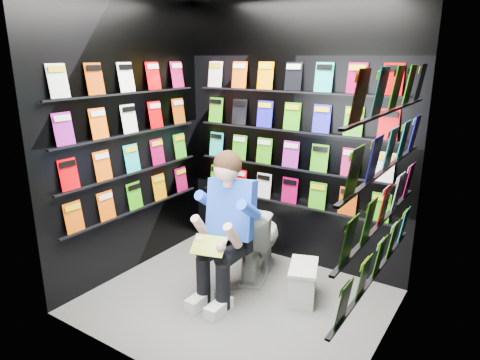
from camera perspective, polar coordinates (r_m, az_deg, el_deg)
The scene contains 13 objects.
floor at distance 3.84m, azimuth -0.57°, elevation -15.88°, with size 2.40×2.40×0.00m, color #5B5B58.
wall_back at distance 4.19m, azimuth 7.06°, elevation 5.89°, with size 2.40×0.04×2.60m, color black.
wall_front at distance 2.60m, azimuth -13.04°, elevation -0.81°, with size 2.40×0.04×2.60m, color black.
wall_left at distance 4.12m, azimuth -14.68°, elevation 5.30°, with size 0.04×2.00×2.60m, color black.
wall_right at distance 2.87m, azimuth 19.67°, elevation 0.25°, with size 0.04×2.00×2.60m, color black.
comics_back at distance 4.16m, azimuth 6.88°, elevation 5.90°, with size 2.10×0.06×1.37m, color #B9410A, non-canonical shape.
comics_left at distance 4.10m, azimuth -14.40°, elevation 5.33°, with size 0.06×1.70×1.37m, color #B9410A, non-canonical shape.
comics_right at distance 2.87m, azimuth 19.10°, elevation 0.43°, with size 0.06×1.70×1.37m, color #B9410A, non-canonical shape.
toilet at distance 4.11m, azimuth 2.11°, elevation -7.82°, with size 0.42×0.75×0.73m, color white.
longbox at distance 3.85m, azimuth 8.38°, elevation -13.50°, with size 0.21×0.39×0.29m, color silver.
longbox_lid at distance 3.78m, azimuth 8.48°, elevation -11.40°, with size 0.23×0.40×0.03m, color silver.
reader at distance 3.66m, azimuth -0.92°, elevation -4.04°, with size 0.53×0.77×1.42m, color blue, non-canonical shape.
held_comic at distance 3.48m, azimuth -4.19°, elevation -8.70°, with size 0.28×0.01×0.19m, color #289216.
Camera 1 is at (1.82, -2.70, 2.04)m, focal length 32.00 mm.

